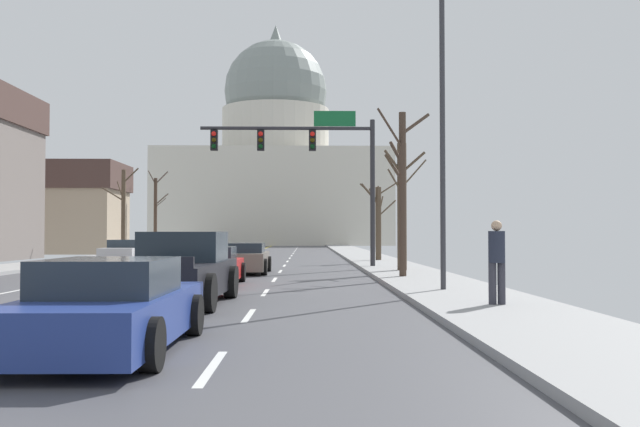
% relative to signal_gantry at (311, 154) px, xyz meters
% --- Properties ---
extents(ground, '(20.00, 180.00, 0.20)m').
position_rel_signal_gantry_xyz_m(ground, '(-4.81, -14.24, -5.20)').
color(ground, '#49494E').
extents(signal_gantry, '(7.91, 0.41, 7.04)m').
position_rel_signal_gantry_xyz_m(signal_gantry, '(0.00, 0.00, 0.00)').
color(signal_gantry, '#28282D').
rests_on(signal_gantry, ground).
extents(street_lamp_right, '(2.11, 0.24, 8.13)m').
position_rel_signal_gantry_xyz_m(street_lamp_right, '(3.13, -13.05, -0.30)').
color(street_lamp_right, '#333338').
rests_on(street_lamp_right, ground).
extents(capitol_building, '(32.42, 20.55, 32.21)m').
position_rel_signal_gantry_xyz_m(capitol_building, '(-4.81, 68.85, 6.35)').
color(capitol_building, beige).
rests_on(capitol_building, ground).
extents(sedan_near_00, '(2.13, 4.40, 1.22)m').
position_rel_signal_gantry_xyz_m(sedan_near_00, '(-2.77, -3.33, -4.63)').
color(sedan_near_00, '#6B6056').
rests_on(sedan_near_00, ground).
extents(sedan_near_01, '(2.12, 4.43, 1.19)m').
position_rel_signal_gantry_xyz_m(sedan_near_01, '(-3.26, -9.58, -4.66)').
color(sedan_near_01, '#B71414').
rests_on(sedan_near_01, ground).
extents(pickup_truck_near_02, '(2.40, 5.34, 1.64)m').
position_rel_signal_gantry_xyz_m(pickup_truck_near_02, '(-3.11, -15.30, -4.49)').
color(pickup_truck_near_02, black).
rests_on(pickup_truck_near_02, ground).
extents(sedan_near_03, '(2.00, 4.63, 1.26)m').
position_rel_signal_gantry_xyz_m(sedan_near_03, '(-2.84, -21.59, -4.64)').
color(sedan_near_03, navy).
rests_on(sedan_near_03, ground).
extents(sedan_oncoming_00, '(2.03, 4.64, 1.27)m').
position_rel_signal_gantry_xyz_m(sedan_oncoming_00, '(-9.95, 6.23, -4.62)').
color(sedan_oncoming_00, silver).
rests_on(sedan_oncoming_00, ground).
extents(sedan_oncoming_01, '(2.02, 4.25, 1.16)m').
position_rel_signal_gantry_xyz_m(sedan_oncoming_01, '(-6.81, 17.35, -4.67)').
color(sedan_oncoming_01, '#1E7247').
rests_on(sedan_oncoming_01, ground).
extents(sedan_oncoming_02, '(2.04, 4.74, 1.25)m').
position_rel_signal_gantry_xyz_m(sedan_oncoming_02, '(-10.15, 27.40, -4.64)').
color(sedan_oncoming_02, silver).
rests_on(sedan_oncoming_02, ground).
extents(flank_building_00, '(13.52, 6.93, 7.30)m').
position_rel_signal_gantry_xyz_m(flank_building_00, '(-21.94, 24.84, -1.50)').
color(flank_building_00, tan).
rests_on(flank_building_00, ground).
extents(bare_tree_00, '(2.05, 1.77, 5.73)m').
position_rel_signal_gantry_xyz_m(bare_tree_00, '(3.11, -7.46, -2.00)').
color(bare_tree_00, '#423328').
rests_on(bare_tree_00, ground).
extents(bare_tree_01, '(2.56, 1.44, 6.05)m').
position_rel_signal_gantry_xyz_m(bare_tree_01, '(-12.88, 16.52, -1.95)').
color(bare_tree_01, '#4C3D2D').
rests_on(bare_tree_01, ground).
extents(bare_tree_02, '(1.88, 1.74, 6.13)m').
position_rel_signal_gantry_xyz_m(bare_tree_02, '(3.63, -3.52, -2.36)').
color(bare_tree_02, '#4C3D2D').
rests_on(bare_tree_02, ground).
extents(bare_tree_03, '(1.62, 1.99, 7.01)m').
position_rel_signal_gantry_xyz_m(bare_tree_03, '(-13.48, 29.39, -1.72)').
color(bare_tree_03, '#423328').
rests_on(bare_tree_03, ground).
extents(bare_tree_04, '(2.32, 1.79, 4.46)m').
position_rel_signal_gantry_xyz_m(bare_tree_04, '(3.75, 6.99, -2.81)').
color(bare_tree_04, '#4C3D2D').
rests_on(bare_tree_04, ground).
extents(pedestrian_00, '(0.35, 0.34, 1.73)m').
position_rel_signal_gantry_xyz_m(pedestrian_00, '(3.73, -16.89, -4.11)').
color(pedestrian_00, '#33333D').
rests_on(pedestrian_00, ground).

